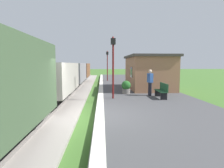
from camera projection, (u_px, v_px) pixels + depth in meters
ground_plane at (90, 122)px, 7.74m from camera, size 160.00×160.00×0.00m
platform_slab at (168, 117)px, 7.89m from camera, size 6.00×60.00×0.25m
platform_edge_stripe at (100, 115)px, 7.73m from camera, size 0.36×60.00×0.01m
track_ballast at (29, 121)px, 7.61m from camera, size 3.80×60.00×0.12m
rail_near at (47, 118)px, 7.63m from camera, size 0.07×60.00×0.14m
rail_far at (10, 118)px, 7.56m from camera, size 0.07×60.00×0.14m
freight_train at (60, 76)px, 13.28m from camera, size 2.50×26.00×2.72m
station_hut at (148, 72)px, 16.17m from camera, size 3.50×5.80×2.78m
bench_near_hut at (162, 90)px, 11.65m from camera, size 0.42×1.50×0.91m
bench_down_platform at (135, 79)px, 21.03m from camera, size 0.42×1.50×0.91m
person_waiting at (150, 81)px, 12.55m from camera, size 0.34×0.43×1.71m
potted_planter at (126, 87)px, 13.36m from camera, size 0.64×0.64×0.92m
lamp_post_near at (113, 56)px, 11.31m from camera, size 0.28×0.28×3.70m
lamp_post_far at (107, 60)px, 23.58m from camera, size 0.28×0.28×3.70m
tree_trackside_far at (7, 43)px, 18.36m from camera, size 3.14×3.14×5.88m
tree_field_left at (19, 48)px, 24.66m from camera, size 3.97×3.97×6.35m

